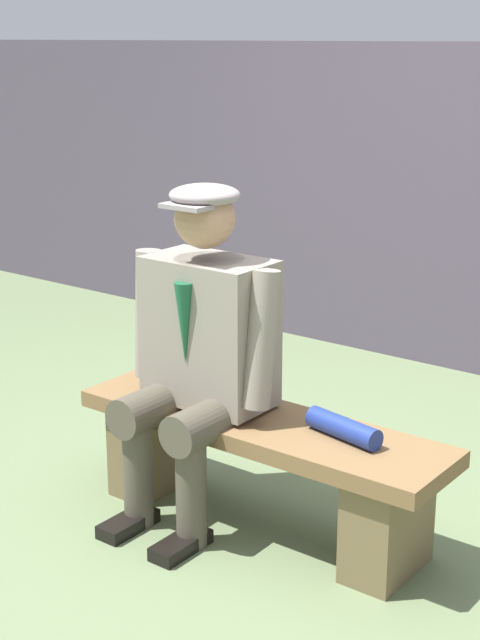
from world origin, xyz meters
TOP-DOWN VIEW (x-y plane):
  - ground_plane at (0.00, 0.00)m, footprint 30.00×30.00m
  - bench at (0.00, 0.00)m, footprint 1.43×0.39m
  - seated_man at (0.23, 0.05)m, footprint 0.62×0.58m
  - rolled_magazine at (-0.33, -0.02)m, footprint 0.30×0.13m

SIDE VIEW (x-z plane):
  - ground_plane at x=0.00m, z-range 0.00..0.00m
  - bench at x=0.00m, z-range 0.06..0.48m
  - rolled_magazine at x=-0.33m, z-range 0.42..0.50m
  - seated_man at x=0.23m, z-range 0.05..1.30m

